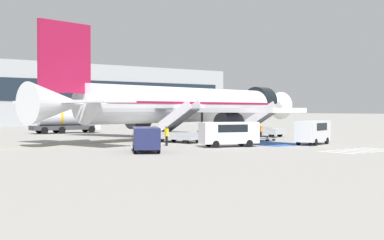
{
  "coord_description": "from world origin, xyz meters",
  "views": [
    {
      "loc": [
        -36.3,
        -49.48,
        3.36
      ],
      "look_at": [
        0.71,
        -2.2,
        2.12
      ],
      "focal_mm": 50.0,
      "sensor_mm": 36.0,
      "label": 1
    }
  ],
  "objects_px": {
    "airliner": "(186,105)",
    "boarding_stairs_aft": "(179,132)",
    "service_van_3": "(229,132)",
    "ground_crew_2": "(234,131)",
    "ground_crew_3": "(261,131)",
    "ground_crew_0": "(212,131)",
    "service_van_1": "(146,137)",
    "baggage_cart": "(262,138)",
    "service_van_0": "(313,130)",
    "boarding_stairs_forward": "(263,128)",
    "ground_crew_1": "(167,134)",
    "fuel_tanker": "(65,121)"
  },
  "relations": [
    {
      "from": "airliner",
      "to": "ground_crew_3",
      "type": "distance_m",
      "value": 8.93
    },
    {
      "from": "airliner",
      "to": "ground_crew_0",
      "type": "xyz_separation_m",
      "value": [
        0.46,
        -4.01,
        -2.85
      ]
    },
    {
      "from": "service_van_1",
      "to": "ground_crew_2",
      "type": "relative_size",
      "value": 2.83
    },
    {
      "from": "airliner",
      "to": "ground_crew_0",
      "type": "distance_m",
      "value": 4.95
    },
    {
      "from": "ground_crew_2",
      "to": "fuel_tanker",
      "type": "bearing_deg",
      "value": 141.39
    },
    {
      "from": "service_van_0",
      "to": "service_van_1",
      "type": "distance_m",
      "value": 17.31
    },
    {
      "from": "baggage_cart",
      "to": "ground_crew_2",
      "type": "xyz_separation_m",
      "value": [
        -1.67,
        2.48,
        0.77
      ]
    },
    {
      "from": "fuel_tanker",
      "to": "service_van_0",
      "type": "relative_size",
      "value": 2.0
    },
    {
      "from": "ground_crew_0",
      "to": "fuel_tanker",
      "type": "bearing_deg",
      "value": -148.12
    },
    {
      "from": "boarding_stairs_forward",
      "to": "service_van_1",
      "type": "bearing_deg",
      "value": -166.63
    },
    {
      "from": "service_van_1",
      "to": "boarding_stairs_forward",
      "type": "bearing_deg",
      "value": -125.82
    },
    {
      "from": "service_van_0",
      "to": "service_van_3",
      "type": "height_order",
      "value": "service_van_0"
    },
    {
      "from": "airliner",
      "to": "boarding_stairs_forward",
      "type": "bearing_deg",
      "value": 63.11
    },
    {
      "from": "fuel_tanker",
      "to": "boarding_stairs_forward",
      "type": "bearing_deg",
      "value": 37.7
    },
    {
      "from": "ground_crew_1",
      "to": "ground_crew_3",
      "type": "relative_size",
      "value": 1.14
    },
    {
      "from": "service_van_3",
      "to": "ground_crew_2",
      "type": "xyz_separation_m",
      "value": [
        7.28,
        7.19,
        -0.28
      ]
    },
    {
      "from": "fuel_tanker",
      "to": "service_van_1",
      "type": "distance_m",
      "value": 35.3
    },
    {
      "from": "airliner",
      "to": "ground_crew_1",
      "type": "relative_size",
      "value": 22.32
    },
    {
      "from": "ground_crew_1",
      "to": "service_van_1",
      "type": "bearing_deg",
      "value": -41.12
    },
    {
      "from": "service_van_1",
      "to": "ground_crew_1",
      "type": "xyz_separation_m",
      "value": [
        5.35,
        4.77,
        -0.11
      ]
    },
    {
      "from": "service_van_1",
      "to": "ground_crew_3",
      "type": "distance_m",
      "value": 21.85
    },
    {
      "from": "airliner",
      "to": "ground_crew_1",
      "type": "distance_m",
      "value": 12.8
    },
    {
      "from": "service_van_3",
      "to": "ground_crew_0",
      "type": "distance_m",
      "value": 10.94
    },
    {
      "from": "boarding_stairs_forward",
      "to": "service_van_3",
      "type": "relative_size",
      "value": 1.01
    },
    {
      "from": "boarding_stairs_aft",
      "to": "ground_crew_0",
      "type": "distance_m",
      "value": 5.89
    },
    {
      "from": "ground_crew_2",
      "to": "ground_crew_3",
      "type": "relative_size",
      "value": 1.12
    },
    {
      "from": "boarding_stairs_aft",
      "to": "fuel_tanker",
      "type": "xyz_separation_m",
      "value": [
        -0.23,
        26.27,
        0.7
      ]
    },
    {
      "from": "ground_crew_1",
      "to": "ground_crew_3",
      "type": "height_order",
      "value": "ground_crew_1"
    },
    {
      "from": "service_van_0",
      "to": "ground_crew_3",
      "type": "xyz_separation_m",
      "value": [
        3.31,
        10.08,
        -0.43
      ]
    },
    {
      "from": "boarding_stairs_aft",
      "to": "baggage_cart",
      "type": "xyz_separation_m",
      "value": [
        8.75,
        -2.93,
        -0.77
      ]
    },
    {
      "from": "airliner",
      "to": "boarding_stairs_aft",
      "type": "height_order",
      "value": "airliner"
    },
    {
      "from": "service_van_0",
      "to": "ground_crew_0",
      "type": "xyz_separation_m",
      "value": [
        -2.37,
        11.85,
        -0.37
      ]
    },
    {
      "from": "ground_crew_0",
      "to": "ground_crew_2",
      "type": "xyz_separation_m",
      "value": [
        1.41,
        -2.03,
        0.06
      ]
    },
    {
      "from": "airliner",
      "to": "boarding_stairs_forward",
      "type": "xyz_separation_m",
      "value": [
        9.62,
        -2.79,
        -2.8
      ]
    },
    {
      "from": "boarding_stairs_aft",
      "to": "service_van_1",
      "type": "height_order",
      "value": "boarding_stairs_aft"
    },
    {
      "from": "airliner",
      "to": "ground_crew_2",
      "type": "relative_size",
      "value": 22.81
    },
    {
      "from": "fuel_tanker",
      "to": "ground_crew_0",
      "type": "height_order",
      "value": "fuel_tanker"
    },
    {
      "from": "ground_crew_0",
      "to": "ground_crew_1",
      "type": "relative_size",
      "value": 0.93
    },
    {
      "from": "service_van_1",
      "to": "ground_crew_3",
      "type": "bearing_deg",
      "value": -129.28
    },
    {
      "from": "service_van_0",
      "to": "ground_crew_1",
      "type": "height_order",
      "value": "service_van_0"
    },
    {
      "from": "boarding_stairs_aft",
      "to": "service_van_0",
      "type": "relative_size",
      "value": 1.14
    },
    {
      "from": "boarding_stairs_forward",
      "to": "fuel_tanker",
      "type": "height_order",
      "value": "boarding_stairs_forward"
    },
    {
      "from": "service_van_0",
      "to": "baggage_cart",
      "type": "relative_size",
      "value": 1.67
    },
    {
      "from": "service_van_0",
      "to": "ground_crew_2",
      "type": "height_order",
      "value": "service_van_0"
    },
    {
      "from": "baggage_cart",
      "to": "ground_crew_1",
      "type": "relative_size",
      "value": 1.58
    },
    {
      "from": "service_van_1",
      "to": "service_van_0",
      "type": "bearing_deg",
      "value": -157.81
    },
    {
      "from": "boarding_stairs_forward",
      "to": "service_van_0",
      "type": "height_order",
      "value": "boarding_stairs_forward"
    },
    {
      "from": "ground_crew_1",
      "to": "ground_crew_2",
      "type": "distance_m",
      "value": 11.16
    },
    {
      "from": "boarding_stairs_forward",
      "to": "ground_crew_2",
      "type": "distance_m",
      "value": 8.4
    },
    {
      "from": "baggage_cart",
      "to": "ground_crew_1",
      "type": "height_order",
      "value": "ground_crew_1"
    }
  ]
}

